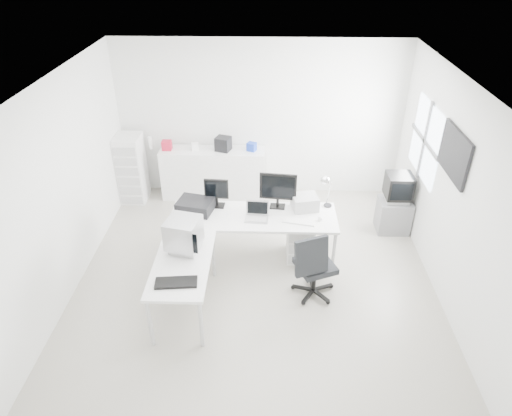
{
  "coord_description": "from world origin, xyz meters",
  "views": [
    {
      "loc": [
        0.16,
        -5.14,
        4.3
      ],
      "look_at": [
        0.0,
        0.2,
        1.0
      ],
      "focal_mm": 32.0,
      "sensor_mm": 36.0,
      "label": 1
    }
  ],
  "objects_px": {
    "side_desk": "(185,285)",
    "lcd_monitor_large": "(278,190)",
    "inkjet_printer": "(195,206)",
    "drawer_pedestal": "(300,240)",
    "crt_tv": "(398,188)",
    "crt_monitor": "(184,237)",
    "lcd_monitor_small": "(217,193)",
    "office_chair": "(316,263)",
    "laser_printer": "(305,202)",
    "tv_cabinet": "(393,215)",
    "sideboard": "(213,173)",
    "filing_cabinet": "(132,169)",
    "main_desk": "(253,237)",
    "laptop": "(257,213)"
  },
  "relations": [
    {
      "from": "drawer_pedestal",
      "to": "laptop",
      "type": "distance_m",
      "value": 0.87
    },
    {
      "from": "lcd_monitor_small",
      "to": "inkjet_printer",
      "type": "bearing_deg",
      "value": -149.59
    },
    {
      "from": "laser_printer",
      "to": "crt_monitor",
      "type": "relative_size",
      "value": 0.87
    },
    {
      "from": "inkjet_printer",
      "to": "laser_printer",
      "type": "bearing_deg",
      "value": 17.32
    },
    {
      "from": "side_desk",
      "to": "crt_monitor",
      "type": "distance_m",
      "value": 0.64
    },
    {
      "from": "drawer_pedestal",
      "to": "tv_cabinet",
      "type": "xyz_separation_m",
      "value": [
        1.56,
        0.76,
        -0.02
      ]
    },
    {
      "from": "lcd_monitor_large",
      "to": "crt_monitor",
      "type": "bearing_deg",
      "value": -131.33
    },
    {
      "from": "office_chair",
      "to": "sideboard",
      "type": "bearing_deg",
      "value": 99.71
    },
    {
      "from": "inkjet_printer",
      "to": "sideboard",
      "type": "relative_size",
      "value": 0.27
    },
    {
      "from": "main_desk",
      "to": "lcd_monitor_large",
      "type": "bearing_deg",
      "value": 35.54
    },
    {
      "from": "lcd_monitor_large",
      "to": "filing_cabinet",
      "type": "relative_size",
      "value": 0.45
    },
    {
      "from": "filing_cabinet",
      "to": "inkjet_printer",
      "type": "bearing_deg",
      "value": -48.93
    },
    {
      "from": "laptop",
      "to": "tv_cabinet",
      "type": "height_order",
      "value": "laptop"
    },
    {
      "from": "tv_cabinet",
      "to": "office_chair",
      "type": "bearing_deg",
      "value": -131.73
    },
    {
      "from": "main_desk",
      "to": "lcd_monitor_large",
      "type": "xyz_separation_m",
      "value": [
        0.35,
        0.25,
        0.66
      ]
    },
    {
      "from": "side_desk",
      "to": "inkjet_printer",
      "type": "height_order",
      "value": "inkjet_printer"
    },
    {
      "from": "main_desk",
      "to": "sideboard",
      "type": "distance_m",
      "value": 2.01
    },
    {
      "from": "filing_cabinet",
      "to": "crt_tv",
      "type": "bearing_deg",
      "value": -11.07
    },
    {
      "from": "crt_tv",
      "to": "sideboard",
      "type": "relative_size",
      "value": 0.27
    },
    {
      "from": "side_desk",
      "to": "drawer_pedestal",
      "type": "bearing_deg",
      "value": 36.57
    },
    {
      "from": "laptop",
      "to": "main_desk",
      "type": "bearing_deg",
      "value": 120.76
    },
    {
      "from": "inkjet_printer",
      "to": "laptop",
      "type": "bearing_deg",
      "value": 0.5
    },
    {
      "from": "side_desk",
      "to": "lcd_monitor_small",
      "type": "distance_m",
      "value": 1.51
    },
    {
      "from": "laser_printer",
      "to": "tv_cabinet",
      "type": "bearing_deg",
      "value": 9.27
    },
    {
      "from": "lcd_monitor_large",
      "to": "sideboard",
      "type": "distance_m",
      "value": 2.04
    },
    {
      "from": "main_desk",
      "to": "sideboard",
      "type": "bearing_deg",
      "value": 113.33
    },
    {
      "from": "main_desk",
      "to": "drawer_pedestal",
      "type": "bearing_deg",
      "value": 4.09
    },
    {
      "from": "tv_cabinet",
      "to": "drawer_pedestal",
      "type": "bearing_deg",
      "value": -154.08
    },
    {
      "from": "side_desk",
      "to": "filing_cabinet",
      "type": "bearing_deg",
      "value": 116.42
    },
    {
      "from": "laser_printer",
      "to": "sideboard",
      "type": "height_order",
      "value": "laser_printer"
    },
    {
      "from": "laser_printer",
      "to": "office_chair",
      "type": "relative_size",
      "value": 0.35
    },
    {
      "from": "crt_tv",
      "to": "sideboard",
      "type": "xyz_separation_m",
      "value": [
        -3.06,
        1.03,
        -0.32
      ]
    },
    {
      "from": "filing_cabinet",
      "to": "drawer_pedestal",
      "type": "bearing_deg",
      "value": -29.19
    },
    {
      "from": "lcd_monitor_large",
      "to": "office_chair",
      "type": "xyz_separation_m",
      "value": [
        0.5,
        -1.03,
        -0.51
      ]
    },
    {
      "from": "drawer_pedestal",
      "to": "office_chair",
      "type": "distance_m",
      "value": 0.87
    },
    {
      "from": "lcd_monitor_small",
      "to": "crt_tv",
      "type": "distance_m",
      "value": 2.88
    },
    {
      "from": "lcd_monitor_small",
      "to": "office_chair",
      "type": "distance_m",
      "value": 1.79
    },
    {
      "from": "side_desk",
      "to": "crt_tv",
      "type": "height_order",
      "value": "crt_tv"
    },
    {
      "from": "laser_printer",
      "to": "sideboard",
      "type": "distance_m",
      "value": 2.28
    },
    {
      "from": "drawer_pedestal",
      "to": "laptop",
      "type": "height_order",
      "value": "laptop"
    },
    {
      "from": "side_desk",
      "to": "lcd_monitor_large",
      "type": "height_order",
      "value": "lcd_monitor_large"
    },
    {
      "from": "office_chair",
      "to": "tv_cabinet",
      "type": "xyz_separation_m",
      "value": [
        1.42,
        1.59,
        -0.24
      ]
    },
    {
      "from": "laptop",
      "to": "sideboard",
      "type": "relative_size",
      "value": 0.18
    },
    {
      "from": "crt_monitor",
      "to": "sideboard",
      "type": "xyz_separation_m",
      "value": [
        0.05,
        2.69,
        -0.49
      ]
    },
    {
      "from": "laptop",
      "to": "laser_printer",
      "type": "distance_m",
      "value": 0.77
    },
    {
      "from": "drawer_pedestal",
      "to": "inkjet_printer",
      "type": "xyz_separation_m",
      "value": [
        -1.55,
        0.05,
        0.54
      ]
    },
    {
      "from": "side_desk",
      "to": "lcd_monitor_small",
      "type": "bearing_deg",
      "value": 77.47
    },
    {
      "from": "drawer_pedestal",
      "to": "office_chair",
      "type": "relative_size",
      "value": 0.57
    },
    {
      "from": "tv_cabinet",
      "to": "sideboard",
      "type": "distance_m",
      "value": 3.23
    },
    {
      "from": "drawer_pedestal",
      "to": "crt_tv",
      "type": "bearing_deg",
      "value": 25.92
    }
  ]
}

